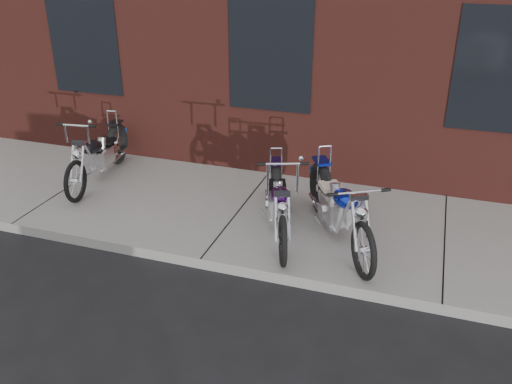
% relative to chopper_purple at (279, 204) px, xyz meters
% --- Properties ---
extents(ground, '(120.00, 120.00, 0.00)m').
position_rel_chopper_purple_xyz_m(ground, '(-0.74, -1.05, -0.57)').
color(ground, black).
rests_on(ground, ground).
extents(sidewalk, '(22.00, 3.00, 0.15)m').
position_rel_chopper_purple_xyz_m(sidewalk, '(-0.74, 0.45, -0.49)').
color(sidewalk, '#A29E96').
rests_on(sidewalk, ground).
extents(chopper_purple, '(0.92, 2.20, 1.29)m').
position_rel_chopper_purple_xyz_m(chopper_purple, '(0.00, 0.00, 0.00)').
color(chopper_purple, black).
rests_on(chopper_purple, sidewalk).
extents(chopper_blue, '(1.34, 2.25, 1.09)m').
position_rel_chopper_purple_xyz_m(chopper_blue, '(0.83, 0.05, 0.04)').
color(chopper_blue, black).
rests_on(chopper_blue, sidewalk).
extents(chopper_third, '(0.62, 2.32, 1.18)m').
position_rel_chopper_purple_xyz_m(chopper_third, '(-3.40, 0.78, 0.00)').
color(chopper_third, black).
rests_on(chopper_third, sidewalk).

